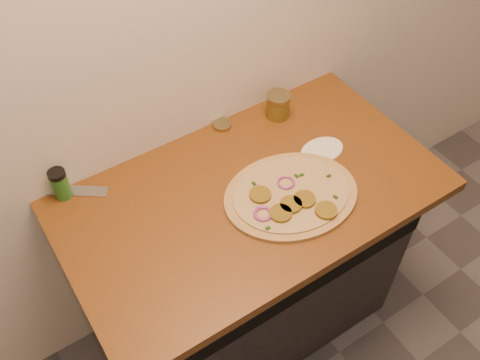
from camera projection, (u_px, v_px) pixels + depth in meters
cabinet at (244, 264)px, 2.05m from camera, size 1.10×0.60×0.86m
countertop at (251, 194)px, 1.69m from camera, size 1.20×0.70×0.04m
pizza at (290, 196)px, 1.65m from camera, size 0.49×0.49×0.03m
chefs_knife at (48, 189)px, 1.67m from camera, size 0.28×0.21×0.02m
mason_jar_lid at (222, 125)px, 1.87m from camera, size 0.08×0.08×0.01m
salsa_jar at (278, 105)px, 1.88m from camera, size 0.08×0.08×0.09m
spice_shaker at (60, 184)px, 1.63m from camera, size 0.05×0.05×0.11m
flour_spill at (322, 150)px, 1.80m from camera, size 0.16×0.16×0.00m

